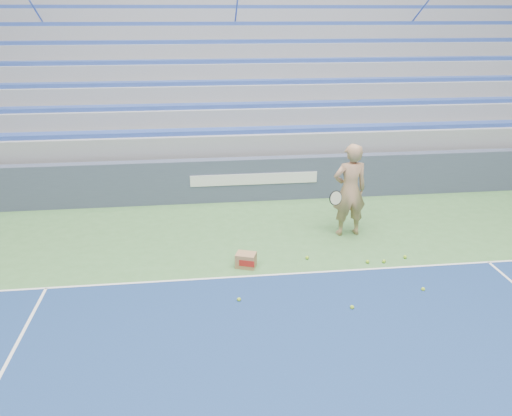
{
  "coord_description": "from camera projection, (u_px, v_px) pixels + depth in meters",
  "views": [
    {
      "loc": [
        -1.36,
        3.91,
        4.53
      ],
      "look_at": [
        -0.35,
        12.38,
        1.15
      ],
      "focal_mm": 35.0,
      "sensor_mm": 36.0,
      "label": 1
    }
  ],
  "objects": [
    {
      "name": "tennis_ball_0",
      "position": [
        368.0,
        262.0,
        9.6
      ],
      "size": [
        0.07,
        0.07,
        0.07
      ],
      "primitive_type": "sphere",
      "color": "#A2D32B",
      "rests_on": "ground"
    },
    {
      "name": "tennis_ball_1",
      "position": [
        405.0,
        257.0,
        9.79
      ],
      "size": [
        0.07,
        0.07,
        0.07
      ],
      "primitive_type": "sphere",
      "color": "#A2D32B",
      "rests_on": "ground"
    },
    {
      "name": "tennis_ball_3",
      "position": [
        352.0,
        307.0,
        8.12
      ],
      "size": [
        0.07,
        0.07,
        0.07
      ],
      "primitive_type": "sphere",
      "color": "#A2D32B",
      "rests_on": "ground"
    },
    {
      "name": "ball_box",
      "position": [
        246.0,
        260.0,
        9.44
      ],
      "size": [
        0.44,
        0.39,
        0.27
      ],
      "color": "#996F4A",
      "rests_on": "ground"
    },
    {
      "name": "sponsor_barrier",
      "position": [
        254.0,
        179.0,
        12.67
      ],
      "size": [
        30.0,
        0.32,
        1.1
      ],
      "color": "#3F475F",
      "rests_on": "ground"
    },
    {
      "name": "bleachers",
      "position": [
        235.0,
        78.0,
        17.28
      ],
      "size": [
        31.0,
        9.15,
        7.3
      ],
      "color": "gray",
      "rests_on": "ground"
    },
    {
      "name": "tennis_player",
      "position": [
        350.0,
        190.0,
        10.51
      ],
      "size": [
        0.99,
        0.89,
        2.02
      ],
      "color": "tan",
      "rests_on": "ground"
    },
    {
      "name": "tennis_ball_5",
      "position": [
        307.0,
        258.0,
        9.76
      ],
      "size": [
        0.07,
        0.07,
        0.07
      ],
      "primitive_type": "sphere",
      "color": "#A2D32B",
      "rests_on": "ground"
    },
    {
      "name": "tennis_ball_6",
      "position": [
        423.0,
        289.0,
        8.65
      ],
      "size": [
        0.07,
        0.07,
        0.07
      ],
      "primitive_type": "sphere",
      "color": "#A2D32B",
      "rests_on": "ground"
    },
    {
      "name": "tennis_ball_4",
      "position": [
        239.0,
        300.0,
        8.34
      ],
      "size": [
        0.07,
        0.07,
        0.07
      ],
      "primitive_type": "sphere",
      "color": "#A2D32B",
      "rests_on": "ground"
    },
    {
      "name": "tennis_ball_2",
      "position": [
        384.0,
        261.0,
        9.61
      ],
      "size": [
        0.07,
        0.07,
        0.07
      ],
      "primitive_type": "sphere",
      "color": "#A2D32B",
      "rests_on": "ground"
    }
  ]
}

